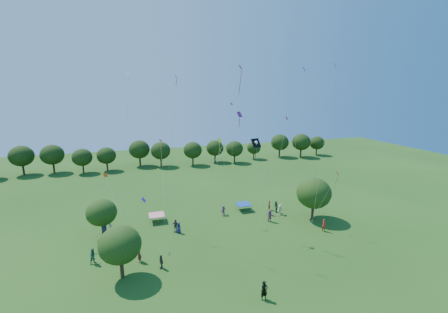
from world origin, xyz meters
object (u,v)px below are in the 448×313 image
near_tree_west (120,245)px  tent_blue (243,204)px  man_in_black (264,291)px  near_tree_north (102,213)px  near_tree_east (314,193)px  red_high_kite (233,100)px  pirate_kite (256,144)px  tent_red_stripe (157,215)px

near_tree_west → tent_blue: 22.59m
man_in_black → near_tree_north: bearing=128.7°
near_tree_east → tent_blue: size_ratio=2.89×
red_high_kite → pirate_kite: bearing=-25.2°
tent_red_stripe → pirate_kite: 18.30m
near_tree_north → near_tree_east: bearing=-6.7°
near_tree_east → man_in_black: 20.54m
near_tree_west → near_tree_east: near_tree_east is taller
near_tree_north → near_tree_east: near_tree_east is taller
near_tree_west → pirate_kite: (16.96, 5.15, 8.54)m
tent_blue → red_high_kite: 18.33m
near_tree_west → man_in_black: (12.53, -7.48, -2.76)m
near_tree_east → tent_blue: near_tree_east is taller
near_tree_north → man_in_black: bearing=-49.6°
red_high_kite → near_tree_east: bearing=1.0°
tent_red_stripe → man_in_black: bearing=-68.7°
man_in_black → red_high_kite: (1.72, 13.91, 16.76)m
near_tree_east → pirate_kite: 13.10m
near_tree_north → near_tree_east: (29.60, -3.50, 0.68)m
near_tree_west → near_tree_north: (-2.51, 10.16, -0.31)m
near_tree_east → man_in_black: size_ratio=3.38×
near_tree_west → near_tree_east: bearing=13.8°
red_high_kite → near_tree_west: bearing=-155.7°
red_high_kite → tent_red_stripe: bearing=146.6°
near_tree_east → man_in_black: bearing=-135.8°
near_tree_north → red_high_kite: bearing=-12.6°
tent_red_stripe → man_in_black: man_in_black is taller
near_tree_east → tent_red_stripe: near_tree_east is taller
near_tree_west → pirate_kite: bearing=16.9°
tent_red_stripe → red_high_kite: red_high_kite is taller
tent_blue → near_tree_north: bearing=-172.6°
near_tree_west → man_in_black: bearing=-30.8°
near_tree_north → pirate_kite: size_ratio=0.44×
tent_blue → red_high_kite: red_high_kite is taller
pirate_kite → red_high_kite: bearing=154.8°
tent_red_stripe → pirate_kite: bearing=-31.7°
near_tree_west → red_high_kite: (14.25, 6.43, 14.00)m
near_tree_north → tent_red_stripe: bearing=19.9°
near_tree_west → man_in_black: near_tree_west is taller
near_tree_west → red_high_kite: red_high_kite is taller
near_tree_west → near_tree_north: near_tree_west is taller
near_tree_west → tent_red_stripe: 13.84m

